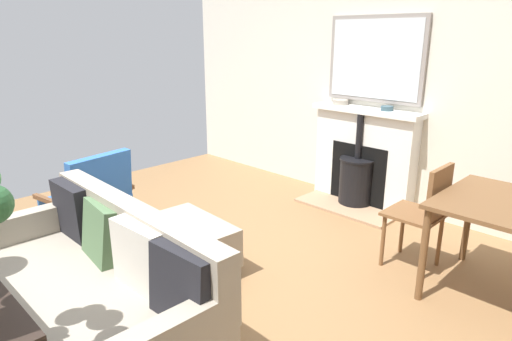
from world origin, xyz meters
The scene contains 11 objects.
ground_plane centered at (0.00, 0.00, 0.00)m, with size 5.15×5.47×0.01m, color olive.
wall_left centered at (-2.57, 0.00, 1.38)m, with size 0.12×5.47×2.77m, color beige.
fireplace centered at (-2.37, 0.08, 0.46)m, with size 0.62×1.22×1.05m.
mirror_over_mantel centered at (-2.48, 0.08, 1.55)m, with size 0.04×1.08×0.87m.
mantel_bowl_near centered at (-2.39, -0.25, 1.08)m, with size 0.17×0.17×0.06m.
mantel_bowl_far centered at (-2.39, 0.31, 1.08)m, with size 0.13×0.13×0.05m.
sofa centered at (0.76, 0.24, 0.37)m, with size 0.87×1.83×0.84m.
ottoman centered at (-0.09, -0.09, 0.24)m, with size 0.70×0.79×0.39m.
armchair_accent centered at (0.10, -1.13, 0.44)m, with size 0.76×0.68×0.82m.
dining_table centered at (-1.45, 1.78, 0.62)m, with size 0.91×0.86×0.72m.
dining_chair_near_fireplace centered at (-1.45, 1.21, 0.52)m, with size 0.40×0.40×0.87m.
Camera 1 is at (1.68, 2.48, 1.79)m, focal length 30.89 mm.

